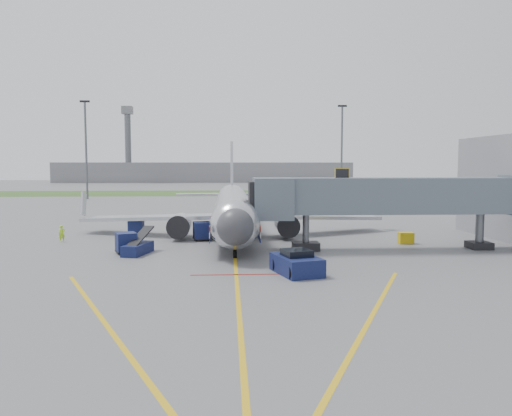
{
  "coord_description": "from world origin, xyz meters",
  "views": [
    {
      "loc": [
        -0.51,
        -36.2,
        7.21
      ],
      "look_at": [
        2.06,
        9.6,
        3.2
      ],
      "focal_mm": 35.0,
      "sensor_mm": 36.0,
      "label": 1
    }
  ],
  "objects": [
    {
      "name": "distant_terminal",
      "position": [
        -10.0,
        170.0,
        4.0
      ],
      "size": [
        120.0,
        14.0,
        8.0
      ],
      "primitive_type": "cube",
      "color": "slate",
      "rests_on": "ground"
    },
    {
      "name": "grass_strip",
      "position": [
        0.0,
        90.0,
        0.01
      ],
      "size": [
        300.0,
        25.0,
        0.01
      ],
      "primitive_type": "cube",
      "color": "#2D4C1E",
      "rests_on": "ground"
    },
    {
      "name": "ground",
      "position": [
        0.0,
        0.0,
        0.0
      ],
      "size": [
        400.0,
        400.0,
        0.0
      ],
      "primitive_type": "plane",
      "color": "#565659",
      "rests_on": "ground"
    },
    {
      "name": "baggage_cart_c",
      "position": [
        -3.0,
        11.12,
        0.89
      ],
      "size": [
        1.92,
        1.92,
        1.74
      ],
      "color": "#0E133D",
      "rests_on": "ground"
    },
    {
      "name": "belt_loader",
      "position": [
        -7.8,
        4.04,
        0.5
      ],
      "size": [
        2.19,
        4.3,
        2.03
      ],
      "color": "#0E133D",
      "rests_on": "ground"
    },
    {
      "name": "apron_markings",
      "position": [
        0.0,
        -7.4,
        0.0
      ],
      "size": [
        21.52,
        50.0,
        0.01
      ],
      "color": "gold",
      "rests_on": "ground"
    },
    {
      "name": "airliner",
      "position": [
        0.0,
        15.25,
        2.65
      ],
      "size": [
        32.1,
        35.67,
        10.25
      ],
      "color": "silver",
      "rests_on": "ground"
    },
    {
      "name": "pushback_tug",
      "position": [
        4.0,
        -3.9,
        0.68
      ],
      "size": [
        3.37,
        4.39,
        1.62
      ],
      "color": "#0E133D",
      "rests_on": "ground"
    },
    {
      "name": "light_mast_left",
      "position": [
        -30.0,
        70.0,
        10.78
      ],
      "size": [
        2.0,
        0.44,
        20.4
      ],
      "color": "#595B60",
      "rests_on": "ground"
    },
    {
      "name": "ground_power_cart",
      "position": [
        15.68,
        8.0,
        0.51
      ],
      "size": [
        1.31,
        0.88,
        1.04
      ],
      "color": "gold",
      "rests_on": "ground"
    },
    {
      "name": "light_mast_right",
      "position": [
        25.0,
        75.0,
        10.78
      ],
      "size": [
        2.0,
        0.44,
        20.4
      ],
      "color": "#595B60",
      "rests_on": "ground"
    },
    {
      "name": "jet_bridge",
      "position": [
        12.86,
        5.0,
        4.47
      ],
      "size": [
        25.3,
        4.0,
        6.9
      ],
      "color": "slate",
      "rests_on": "ground"
    },
    {
      "name": "baggage_cart_b",
      "position": [
        -9.96,
        15.2,
        0.84
      ],
      "size": [
        1.54,
        1.54,
        1.64
      ],
      "color": "#0E133D",
      "rests_on": "ground"
    },
    {
      "name": "control_tower",
      "position": [
        -40.0,
        165.0,
        17.33
      ],
      "size": [
        4.0,
        4.0,
        30.0
      ],
      "color": "#595B60",
      "rests_on": "ground"
    },
    {
      "name": "baggage_cart_a",
      "position": [
        -8.8,
        4.39,
        0.86
      ],
      "size": [
        2.06,
        2.06,
        1.7
      ],
      "color": "#0E133D",
      "rests_on": "ground"
    },
    {
      "name": "ramp_worker",
      "position": [
        -16.04,
        10.87,
        0.78
      ],
      "size": [
        0.66,
        0.53,
        1.55
      ],
      "primitive_type": "imported",
      "rotation": [
        0.0,
        0.0,
        0.33
      ],
      "color": "#A9E61B",
      "rests_on": "ground"
    }
  ]
}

